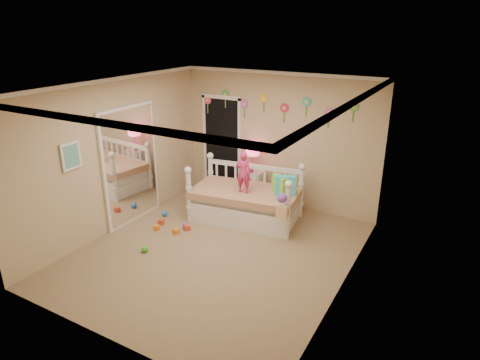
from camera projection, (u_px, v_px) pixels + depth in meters
The scene contains 18 objects.
floor at pixel (216, 252), 6.66m from camera, with size 4.00×4.50×0.01m, color #7F684C.
ceiling at pixel (212, 87), 5.73m from camera, with size 4.00×4.50×0.01m, color white.
back_wall at pixel (277, 140), 8.03m from camera, with size 4.00×0.01×2.60m, color tan.
left_wall at pixel (115, 156), 7.11m from camera, with size 0.01×4.50×2.60m, color tan.
right_wall at pixel (348, 202), 5.28m from camera, with size 0.01×4.50×2.60m, color tan.
crown_molding at pixel (212, 89), 5.74m from camera, with size 4.00×4.50×0.06m, color white, non-canonical shape.
daybed at pixel (246, 193), 7.60m from camera, with size 1.94×1.04×1.05m, color white, non-canonical shape.
pillow_turquoise at pixel (285, 185), 7.29m from camera, with size 0.35×0.12×0.35m, color #28B9C9.
pillow_lime at pixel (280, 185), 7.34m from camera, with size 0.35×0.13×0.33m, color #88D641.
child at pixel (243, 172), 7.33m from camera, with size 0.27×0.18×0.75m, color #D02F69.
nightstand at pixel (252, 187), 8.37m from camera, with size 0.40×0.31×0.67m, color white.
table_lamp at pixel (253, 152), 8.11m from camera, with size 0.27×0.27×0.60m.
closet_doorway at pixel (222, 145), 8.68m from camera, with size 0.90×0.04×2.07m, color black.
flower_decals at pixel (274, 107), 7.83m from camera, with size 3.40×0.02×0.50m, color #B2668C, non-canonical shape.
mirror_closet at pixel (131, 165), 7.42m from camera, with size 0.07×1.30×2.10m, color white.
wall_picture at pixel (71, 156), 6.27m from camera, with size 0.05×0.34×0.42m, color white.
hanging_bag at pixel (281, 207), 6.73m from camera, with size 0.20×0.16×0.36m, color beige, non-canonical shape.
toy_scatter at pixel (162, 230), 7.26m from camera, with size 0.80×1.30×0.11m, color #996666, non-canonical shape.
Camera 1 is at (3.18, -4.89, 3.43)m, focal length 31.34 mm.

